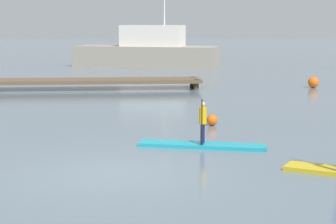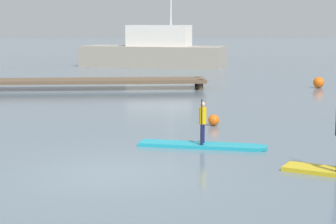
{
  "view_description": "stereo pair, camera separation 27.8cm",
  "coord_description": "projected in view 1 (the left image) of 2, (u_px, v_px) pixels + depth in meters",
  "views": [
    {
      "loc": [
        0.07,
        -13.5,
        3.49
      ],
      "look_at": [
        1.55,
        2.97,
        0.97
      ],
      "focal_mm": 63.21,
      "sensor_mm": 36.0,
      "label": 1
    },
    {
      "loc": [
        0.35,
        -13.52,
        3.49
      ],
      "look_at": [
        1.55,
        2.97,
        0.97
      ],
      "focal_mm": 63.21,
      "sensor_mm": 36.0,
      "label": 2
    }
  ],
  "objects": [
    {
      "name": "mooring_buoy_mid",
      "position": [
        212.0,
        120.0,
        20.11
      ],
      "size": [
        0.38,
        0.38,
        0.38
      ],
      "primitive_type": "sphere",
      "color": "orange",
      "rests_on": "ground"
    },
    {
      "name": "paddler_child_solo",
      "position": [
        203.0,
        120.0,
        16.55
      ],
      "size": [
        0.26,
        0.4,
        1.29
      ],
      "color": "#19194C",
      "rests_on": "paddleboard_near"
    },
    {
      "name": "ground_plane",
      "position": [
        113.0,
        173.0,
        13.81
      ],
      "size": [
        240.0,
        240.0,
        0.0
      ],
      "primitive_type": "plane",
      "color": "slate"
    },
    {
      "name": "fishing_boat_white_large",
      "position": [
        148.0,
        52.0,
        46.5
      ],
      "size": [
        11.76,
        7.17,
        9.13
      ],
      "color": "#9E9384",
      "rests_on": "ground"
    },
    {
      "name": "paddleboard_near",
      "position": [
        202.0,
        145.0,
        16.67
      ],
      "size": [
        3.62,
        1.62,
        0.1
      ],
      "color": "#1E9EB2",
      "rests_on": "ground"
    },
    {
      "name": "mooring_buoy_near",
      "position": [
        313.0,
        82.0,
        31.72
      ],
      "size": [
        0.59,
        0.59,
        0.59
      ],
      "primitive_type": "sphere",
      "color": "orange",
      "rests_on": "ground"
    },
    {
      "name": "floating_dock",
      "position": [
        84.0,
        81.0,
        30.98
      ],
      "size": [
        12.24,
        2.05,
        0.52
      ],
      "color": "brown",
      "rests_on": "ground"
    }
  ]
}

